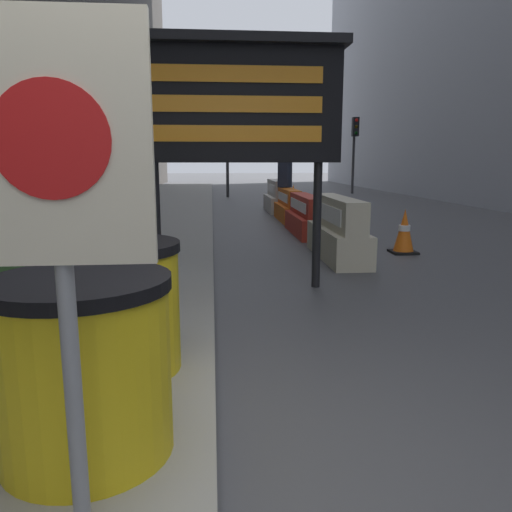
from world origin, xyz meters
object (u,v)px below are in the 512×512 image
Objects in this scene: message_board at (237,103)px; jersey_barrier_orange_near at (289,207)px; jersey_barrier_white at (277,198)px; traffic_cone_far at (331,216)px; warning_sign at (56,187)px; traffic_light_far_side at (355,138)px; traffic_cone_near at (293,196)px; traffic_cone_mid at (404,232)px; traffic_light_near_curb at (227,117)px; pedestrian_worker at (285,180)px; barrel_drum_foreground at (84,366)px; jersey_barrier_cream at (338,232)px; jersey_barrier_red_striped at (306,217)px; barrel_drum_middle at (117,306)px.

message_board is 1.44× the size of jersey_barrier_orange_near.
jersey_barrier_white is 3.23× the size of traffic_cone_far.
traffic_cone_far is (3.04, 8.96, -1.10)m from warning_sign.
traffic_light_far_side reaches higher than jersey_barrier_white.
traffic_cone_mid is at bearing -86.80° from traffic_cone_near.
traffic_cone_near is 0.16× the size of traffic_light_near_curb.
pedestrian_worker is at bearing 78.26° from warning_sign.
message_board reaches higher than traffic_cone_near.
traffic_light_near_curb is 8.10m from pedestrian_worker.
barrel_drum_foreground is 0.40× the size of jersey_barrier_cream.
warning_sign is 9.52m from traffic_cone_far.
traffic_cone_near is 0.44× the size of pedestrian_worker.
pedestrian_worker is (-0.01, 3.09, 0.64)m from jersey_barrier_red_striped.
barrel_drum_middle is 11.89m from jersey_barrier_white.
jersey_barrier_red_striped is 0.79m from traffic_cone_far.
traffic_light_near_curb is at bearing 86.64° from warning_sign.
barrel_drum_middle reaches higher than traffic_cone_far.
barrel_drum_foreground is 1.14× the size of traffic_cone_near.
pedestrian_worker is at bearing 75.82° from barrel_drum_middle.
warning_sign is 0.82× the size of jersey_barrier_red_striped.
traffic_light_far_side is (7.07, 20.49, 1.92)m from barrel_drum_foreground.
jersey_barrier_orange_near is 0.95m from pedestrian_worker.
message_board is 4.44× the size of traffic_cone_far.
traffic_light_near_curb is 2.68× the size of pedestrian_worker.
traffic_light_near_curb is at bearing 100.71° from traffic_cone_mid.
jersey_barrier_orange_near is at bearing -90.00° from jersey_barrier_white.
jersey_barrier_white is at bearing 25.01° from pedestrian_worker.
message_board reaches higher than warning_sign.
jersey_barrier_orange_near is 2.67× the size of traffic_cone_near.
warning_sign is 7.24m from traffic_cone_mid.
jersey_barrier_cream is at bearing -90.00° from jersey_barrier_orange_near.
message_board is 1.38× the size of jersey_barrier_white.
warning_sign reaches higher than traffic_cone_far.
jersey_barrier_orange_near is 3.09× the size of traffic_cone_far.
jersey_barrier_orange_near is at bearing 104.33° from traffic_cone_mid.
barrel_drum_foreground is 6.73m from traffic_cone_mid.
traffic_cone_far is (-0.56, 2.76, -0.05)m from traffic_cone_mid.
jersey_barrier_white is (-0.00, 7.28, -0.01)m from jersey_barrier_cream.
traffic_cone_far is (0.63, 0.48, -0.04)m from jersey_barrier_red_striped.
traffic_cone_mid is at bearing 15.18° from jersey_barrier_cream.
pedestrian_worker reaches higher than traffic_cone_near.
message_board is 0.63× the size of traffic_light_near_curb.
jersey_barrier_orange_near is (0.00, 2.38, -0.00)m from jersey_barrier_red_striped.
traffic_light_near_curb is 1.32× the size of traffic_light_far_side.
traffic_cone_far is at bearing 37.50° from jersey_barrier_red_striped.
barrel_drum_foreground is 1.15× the size of traffic_cone_mid.
jersey_barrier_orange_near is (0.00, 4.98, -0.06)m from jersey_barrier_cream.
traffic_cone_near is (0.72, 8.74, -0.06)m from jersey_barrier_cream.
pedestrian_worker reaches higher than traffic_cone_mid.
pedestrian_worker is at bearing -103.34° from traffic_cone_near.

